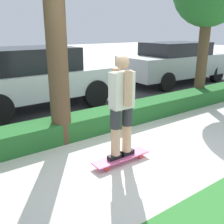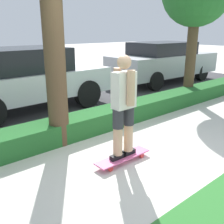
% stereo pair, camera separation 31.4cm
% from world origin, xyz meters
% --- Properties ---
extents(ground_plane, '(60.00, 60.00, 0.00)m').
position_xyz_m(ground_plane, '(0.00, 0.00, 0.00)').
color(ground_plane, beige).
extents(street_asphalt, '(18.37, 5.00, 0.01)m').
position_xyz_m(street_asphalt, '(0.00, 4.20, 0.00)').
color(street_asphalt, '#38383A').
rests_on(street_asphalt, ground_plane).
extents(hedge_row, '(18.37, 0.60, 0.38)m').
position_xyz_m(hedge_row, '(0.00, 1.60, 0.19)').
color(hedge_row, '#236028').
rests_on(hedge_row, ground_plane).
extents(skateboard, '(0.97, 0.24, 0.10)m').
position_xyz_m(skateboard, '(-0.19, 0.21, 0.08)').
color(skateboard, '#DB5B93').
rests_on(skateboard, ground_plane).
extents(skater_person, '(0.48, 0.40, 1.55)m').
position_xyz_m(skater_person, '(-0.19, 0.21, 0.92)').
color(skater_person, black).
rests_on(skater_person, skateboard).
extents(parked_car_middle, '(4.08, 1.99, 1.55)m').
position_xyz_m(parked_car_middle, '(-0.09, 3.96, 0.82)').
color(parked_car_middle, silver).
rests_on(parked_car_middle, ground_plane).
extents(parked_car_rear, '(4.62, 1.89, 1.53)m').
position_xyz_m(parked_car_rear, '(5.45, 4.00, 0.80)').
color(parked_car_rear, '#B7B7BC').
rests_on(parked_car_rear, ground_plane).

